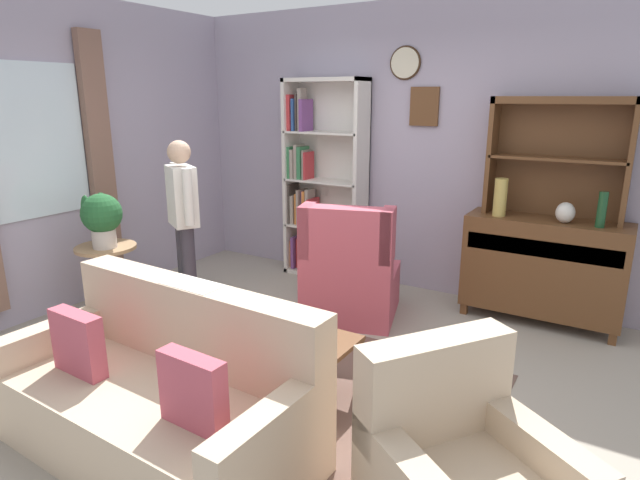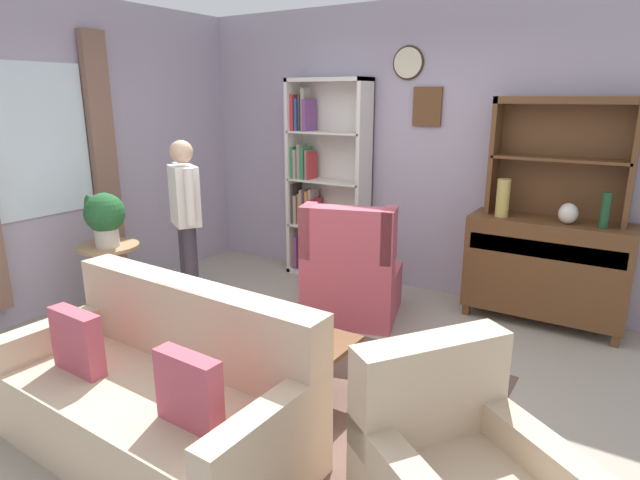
{
  "view_description": "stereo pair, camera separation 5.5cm",
  "coord_description": "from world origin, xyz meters",
  "views": [
    {
      "loc": [
        1.96,
        -2.83,
        1.92
      ],
      "look_at": [
        0.1,
        0.2,
        0.95
      ],
      "focal_mm": 29.65,
      "sensor_mm": 36.0,
      "label": 1
    },
    {
      "loc": [
        2.01,
        -2.8,
        1.92
      ],
      "look_at": [
        0.1,
        0.2,
        0.95
      ],
      "focal_mm": 29.65,
      "sensor_mm": 36.0,
      "label": 2
    }
  ],
  "objects": [
    {
      "name": "book_stack",
      "position": [
        0.22,
        -0.34,
        0.45
      ],
      "size": [
        0.2,
        0.16,
        0.06
      ],
      "color": "#3F3833",
      "rests_on": "coffee_table"
    },
    {
      "name": "bookshelf",
      "position": [
        -0.99,
        1.94,
        1.0
      ],
      "size": [
        0.9,
        0.3,
        2.1
      ],
      "color": "silver",
      "rests_on": "ground_plane"
    },
    {
      "name": "wall_left",
      "position": [
        -2.52,
        -0.03,
        1.4
      ],
      "size": [
        0.16,
        4.2,
        2.8
      ],
      "color": "#A399AD",
      "rests_on": "ground_plane"
    },
    {
      "name": "wingback_chair",
      "position": [
        -0.11,
        1.05,
        0.38
      ],
      "size": [
        0.98,
        0.99,
        1.05
      ],
      "color": "#B74C5B",
      "rests_on": "ground_plane"
    },
    {
      "name": "potted_plant_small",
      "position": [
        -1.58,
        0.17,
        0.21
      ],
      "size": [
        0.25,
        0.25,
        0.35
      ],
      "color": "gray",
      "rests_on": "ground_plane"
    },
    {
      "name": "coffee_table",
      "position": [
        0.17,
        -0.25,
        0.35
      ],
      "size": [
        0.8,
        0.5,
        0.42
      ],
      "color": "brown",
      "rests_on": "ground_plane"
    },
    {
      "name": "bottle_wine",
      "position": [
        1.73,
        1.77,
        1.06
      ],
      "size": [
        0.07,
        0.07,
        0.29
      ],
      "primitive_type": "cylinder",
      "color": "#194223",
      "rests_on": "sideboard"
    },
    {
      "name": "sideboard_hutch",
      "position": [
        1.34,
        1.97,
        1.56
      ],
      "size": [
        1.1,
        0.26,
        1.0
      ],
      "color": "brown",
      "rests_on": "sideboard"
    },
    {
      "name": "potted_plant_large",
      "position": [
        -1.95,
        -0.05,
        0.93
      ],
      "size": [
        0.34,
        0.34,
        0.47
      ],
      "color": "beige",
      "rests_on": "plant_stand"
    },
    {
      "name": "plant_stand",
      "position": [
        -1.98,
        -0.01,
        0.4
      ],
      "size": [
        0.52,
        0.52,
        0.65
      ],
      "color": "#A87F56",
      "rests_on": "ground_plane"
    },
    {
      "name": "sideboard",
      "position": [
        1.34,
        1.86,
        0.51
      ],
      "size": [
        1.3,
        0.45,
        0.92
      ],
      "color": "brown",
      "rests_on": "ground_plane"
    },
    {
      "name": "person_reading",
      "position": [
        -1.44,
        0.41,
        0.91
      ],
      "size": [
        0.49,
        0.35,
        1.56
      ],
      "color": "#38333D",
      "rests_on": "ground_plane"
    },
    {
      "name": "area_rug",
      "position": [
        0.2,
        -0.3,
        0.0
      ],
      "size": [
        2.41,
        2.14,
        0.01
      ],
      "primitive_type": "cube",
      "color": "brown",
      "rests_on": "ground_plane"
    },
    {
      "name": "couch_floral",
      "position": [
        -0.13,
        -1.1,
        0.31
      ],
      "size": [
        1.83,
        0.9,
        0.9
      ],
      "color": "#C6AD8E",
      "rests_on": "ground_plane"
    },
    {
      "name": "vase_tall",
      "position": [
        0.95,
        1.78,
        1.08
      ],
      "size": [
        0.11,
        0.11,
        0.32
      ],
      "primitive_type": "cylinder",
      "color": "tan",
      "rests_on": "sideboard"
    },
    {
      "name": "ground_plane",
      "position": [
        0.0,
        0.0,
        -0.01
      ],
      "size": [
        5.4,
        4.6,
        0.02
      ],
      "primitive_type": "cube",
      "color": "#9E9384"
    },
    {
      "name": "vase_round",
      "position": [
        1.47,
        1.79,
        1.01
      ],
      "size": [
        0.15,
        0.15,
        0.17
      ],
      "primitive_type": "ellipsoid",
      "color": "beige",
      "rests_on": "sideboard"
    },
    {
      "name": "wall_back",
      "position": [
        -0.0,
        2.13,
        1.41
      ],
      "size": [
        5.0,
        0.09,
        2.8
      ],
      "color": "#A399AD",
      "rests_on": "ground_plane"
    }
  ]
}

